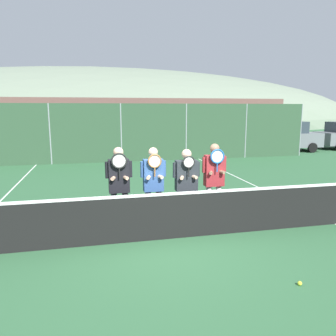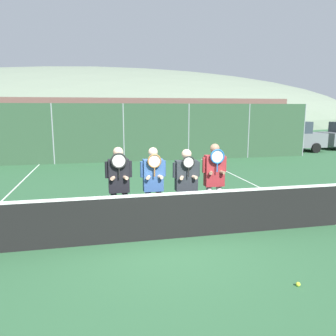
% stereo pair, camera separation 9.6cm
% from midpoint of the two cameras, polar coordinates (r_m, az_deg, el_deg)
% --- Properties ---
extents(ground_plane, '(120.00, 120.00, 0.00)m').
position_cam_midpoint_polar(ground_plane, '(6.93, -0.96, -12.29)').
color(ground_plane, '#2D5B38').
extents(hill_distant, '(93.41, 51.89, 18.16)m').
position_cam_midpoint_polar(hill_distant, '(58.17, -11.64, 7.49)').
color(hill_distant, slate).
rests_on(hill_distant, ground_plane).
extents(clubhouse_building, '(20.77, 5.50, 3.31)m').
position_cam_midpoint_polar(clubhouse_building, '(23.37, -7.16, 7.82)').
color(clubhouse_building, beige).
rests_on(clubhouse_building, ground_plane).
extents(fence_back, '(20.33, 0.06, 2.91)m').
position_cam_midpoint_polar(fence_back, '(16.60, -8.33, 6.05)').
color(fence_back, gray).
rests_on(fence_back, ground_plane).
extents(tennis_net, '(10.99, 0.09, 1.09)m').
position_cam_midpoint_polar(tennis_net, '(6.75, -0.97, -8.29)').
color(tennis_net, gray).
rests_on(tennis_net, ground_plane).
extents(court_line_right_sideline, '(0.05, 16.00, 0.01)m').
position_cam_midpoint_polar(court_line_right_sideline, '(11.04, 16.91, -4.07)').
color(court_line_right_sideline, white).
rests_on(court_line_right_sideline, ground_plane).
extents(player_leftmost, '(0.57, 0.34, 1.87)m').
position_cam_midpoint_polar(player_leftmost, '(7.06, -8.89, -2.51)').
color(player_leftmost, '#56565B').
rests_on(player_leftmost, ground_plane).
extents(player_center_left, '(0.56, 0.34, 1.84)m').
position_cam_midpoint_polar(player_center_left, '(7.16, -2.94, -2.47)').
color(player_center_left, black).
rests_on(player_center_left, ground_plane).
extents(player_center_right, '(0.62, 0.34, 1.78)m').
position_cam_midpoint_polar(player_center_right, '(7.31, 2.84, -2.31)').
color(player_center_right, '#232838').
rests_on(player_center_right, ground_plane).
extents(player_rightmost, '(0.58, 0.34, 1.88)m').
position_cam_midpoint_polar(player_rightmost, '(7.60, 7.68, -1.50)').
color(player_rightmost, white).
rests_on(player_rightmost, ground_plane).
extents(car_far_left, '(4.17, 1.92, 1.84)m').
position_cam_midpoint_polar(car_far_left, '(19.35, -25.91, 4.15)').
color(car_far_left, '#B2B7BC').
rests_on(car_far_left, ground_plane).
extents(car_left_of_center, '(4.65, 1.91, 1.79)m').
position_cam_midpoint_polar(car_left_of_center, '(18.56, -10.42, 4.73)').
color(car_left_of_center, navy).
rests_on(car_left_of_center, ground_plane).
extents(car_center, '(4.57, 2.03, 1.74)m').
position_cam_midpoint_polar(car_center, '(19.37, 5.67, 5.03)').
color(car_center, silver).
rests_on(car_center, ground_plane).
extents(car_right_of_center, '(4.67, 1.93, 1.87)m').
position_cam_midpoint_polar(car_right_of_center, '(21.70, 19.23, 5.22)').
color(car_right_of_center, slate).
rests_on(car_right_of_center, ground_plane).
extents(tennis_ball_on_court, '(0.07, 0.07, 0.07)m').
position_cam_midpoint_polar(tennis_ball_on_court, '(5.65, 21.49, -18.19)').
color(tennis_ball_on_court, '#CCDB33').
rests_on(tennis_ball_on_court, ground_plane).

